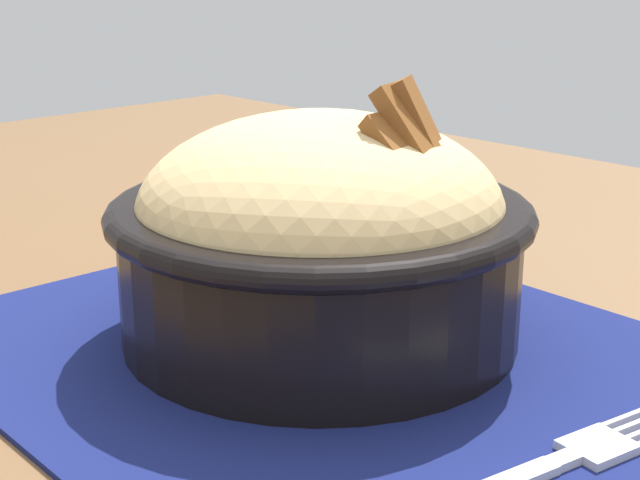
# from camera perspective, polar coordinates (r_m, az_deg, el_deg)

# --- Properties ---
(table) EXTENTS (1.38, 0.97, 0.76)m
(table) POSITION_cam_1_polar(r_m,az_deg,el_deg) (0.50, -0.59, -13.34)
(table) COLOR brown
(table) RESTS_ON ground_plane
(placemat) EXTENTS (0.41, 0.31, 0.00)m
(placemat) POSITION_cam_1_polar(r_m,az_deg,el_deg) (0.45, 1.60, -7.71)
(placemat) COLOR #11194C
(placemat) RESTS_ON table
(bowl) EXTENTS (0.25, 0.25, 0.13)m
(bowl) POSITION_cam_1_polar(r_m,az_deg,el_deg) (0.47, 0.04, 0.28)
(bowl) COLOR black
(bowl) RESTS_ON placemat
(fork) EXTENTS (0.04, 0.13, 0.00)m
(fork) POSITION_cam_1_polar(r_m,az_deg,el_deg) (0.38, 13.80, -12.74)
(fork) COLOR #BBBBBB
(fork) RESTS_ON placemat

